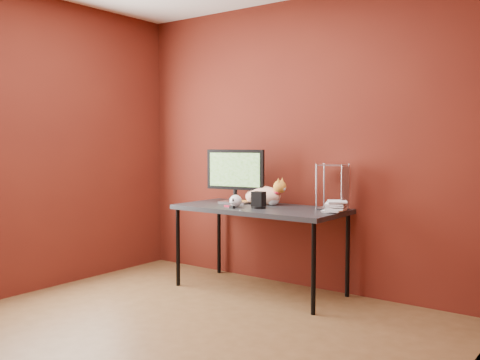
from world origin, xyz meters
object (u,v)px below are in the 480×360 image
Objects in this scene: desk at (260,212)px; book_stack at (328,149)px; cat at (264,195)px; monitor at (235,173)px; speaker at (259,201)px; skull_mug at (236,201)px.

book_stack is (0.62, 0.07, 0.56)m from desk.
book_stack reaches higher than cat.
desk is at bearing -23.49° from monitor.
speaker is 0.14× the size of book_stack.
cat is 0.28m from speaker.
desk is 2.79× the size of cat.
monitor reaches higher than cat.
monitor is 1.07× the size of cat.
cat reaches higher than skull_mug.
book_stack is at bearing 6.57° from desk.
cat is 0.33m from skull_mug.
book_stack is at bearing -4.13° from cat.
desk is 12.89× the size of skull_mug.
book_stack is at bearing 9.45° from speaker.
monitor is 0.37m from skull_mug.
monitor is 0.47m from speaker.
desk is 0.16m from speaker.
speaker is (0.38, -0.17, -0.21)m from monitor.
cat reaches higher than speaker.
cat is 0.53× the size of book_stack.
desk is 0.84m from book_stack.
monitor reaches higher than skull_mug.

